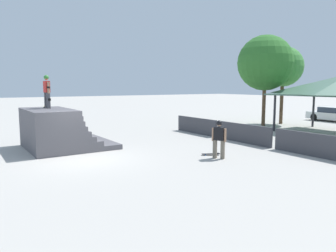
{
  "coord_description": "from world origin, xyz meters",
  "views": [
    {
      "loc": [
        13.54,
        -4.6,
        3.17
      ],
      "look_at": [
        -0.35,
        4.52,
        1.11
      ],
      "focal_mm": 35.0,
      "sensor_mm": 36.0,
      "label": 1
    }
  ],
  "objects_px": {
    "bystander_walking": "(219,136)",
    "skateboard_on_ground": "(211,154)",
    "skateboard_on_deck": "(46,106)",
    "tree_beside_pavilion": "(265,63)",
    "tree_far_back": "(283,67)",
    "parked_car_white": "(333,115)",
    "skater_on_deck": "(47,89)"
  },
  "relations": [
    {
      "from": "skateboard_on_deck",
      "to": "bystander_walking",
      "type": "relative_size",
      "value": 0.51
    },
    {
      "from": "bystander_walking",
      "to": "skateboard_on_ground",
      "type": "bearing_deg",
      "value": -44.12
    },
    {
      "from": "bystander_walking",
      "to": "skateboard_on_ground",
      "type": "height_order",
      "value": "bystander_walking"
    },
    {
      "from": "skater_on_deck",
      "to": "tree_beside_pavilion",
      "type": "distance_m",
      "value": 16.56
    },
    {
      "from": "bystander_walking",
      "to": "skateboard_on_ground",
      "type": "relative_size",
      "value": 2.02
    },
    {
      "from": "bystander_walking",
      "to": "tree_beside_pavilion",
      "type": "relative_size",
      "value": 0.24
    },
    {
      "from": "skater_on_deck",
      "to": "skateboard_on_ground",
      "type": "xyz_separation_m",
      "value": [
        6.1,
        5.71,
        -2.92
      ]
    },
    {
      "from": "tree_far_back",
      "to": "parked_car_white",
      "type": "relative_size",
      "value": 1.41
    },
    {
      "from": "bystander_walking",
      "to": "tree_far_back",
      "type": "distance_m",
      "value": 15.32
    },
    {
      "from": "tree_far_back",
      "to": "bystander_walking",
      "type": "bearing_deg",
      "value": -62.09
    },
    {
      "from": "skater_on_deck",
      "to": "parked_car_white",
      "type": "relative_size",
      "value": 0.37
    },
    {
      "from": "skater_on_deck",
      "to": "skateboard_on_ground",
      "type": "height_order",
      "value": "skater_on_deck"
    },
    {
      "from": "skateboard_on_deck",
      "to": "tree_beside_pavilion",
      "type": "bearing_deg",
      "value": 97.74
    },
    {
      "from": "tree_beside_pavilion",
      "to": "skateboard_on_ground",
      "type": "bearing_deg",
      "value": -59.96
    },
    {
      "from": "skater_on_deck",
      "to": "tree_far_back",
      "type": "distance_m",
      "value": 18.75
    },
    {
      "from": "skater_on_deck",
      "to": "skateboard_on_deck",
      "type": "relative_size",
      "value": 1.98
    },
    {
      "from": "tree_far_back",
      "to": "parked_car_white",
      "type": "distance_m",
      "value": 6.85
    },
    {
      "from": "skateboard_on_deck",
      "to": "tree_far_back",
      "type": "height_order",
      "value": "tree_far_back"
    },
    {
      "from": "tree_far_back",
      "to": "parked_car_white",
      "type": "height_order",
      "value": "tree_far_back"
    },
    {
      "from": "skateboard_on_ground",
      "to": "tree_beside_pavilion",
      "type": "distance_m",
      "value": 13.31
    },
    {
      "from": "skater_on_deck",
      "to": "bystander_walking",
      "type": "distance_m",
      "value": 8.98
    },
    {
      "from": "skateboard_on_ground",
      "to": "skateboard_on_deck",
      "type": "bearing_deg",
      "value": 155.94
    },
    {
      "from": "skateboard_on_deck",
      "to": "tree_beside_pavilion",
      "type": "xyz_separation_m",
      "value": [
        0.53,
        16.38,
        2.83
      ]
    },
    {
      "from": "skateboard_on_deck",
      "to": "parked_car_white",
      "type": "height_order",
      "value": "skateboard_on_deck"
    },
    {
      "from": "parked_car_white",
      "to": "skater_on_deck",
      "type": "bearing_deg",
      "value": -90.23
    },
    {
      "from": "skateboard_on_ground",
      "to": "tree_beside_pavilion",
      "type": "bearing_deg",
      "value": 56.01
    },
    {
      "from": "skateboard_on_deck",
      "to": "skateboard_on_ground",
      "type": "relative_size",
      "value": 1.02
    },
    {
      "from": "tree_beside_pavilion",
      "to": "skateboard_on_deck",
      "type": "bearing_deg",
      "value": -91.84
    },
    {
      "from": "skater_on_deck",
      "to": "skateboard_on_deck",
      "type": "bearing_deg",
      "value": 169.72
    },
    {
      "from": "skater_on_deck",
      "to": "parked_car_white",
      "type": "distance_m",
      "value": 24.14
    },
    {
      "from": "skateboard_on_ground",
      "to": "parked_car_white",
      "type": "relative_size",
      "value": 0.18
    },
    {
      "from": "skater_on_deck",
      "to": "skateboard_on_ground",
      "type": "distance_m",
      "value": 8.85
    }
  ]
}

